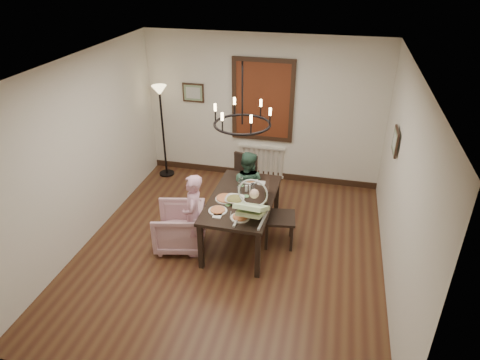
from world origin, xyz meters
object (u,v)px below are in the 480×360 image
at_px(dining_table, 242,202).
at_px(seated_man, 247,192).
at_px(chair_right, 280,214).
at_px(drinking_glass, 239,190).
at_px(baby_bouncer, 252,206).
at_px(floor_lamp, 163,133).
at_px(elderly_woman, 194,222).
at_px(chair_far, 240,184).
at_px(armchair, 179,227).

height_order(dining_table, seated_man, seated_man).
bearing_deg(chair_right, drinking_glass, 79.75).
xyz_separation_m(dining_table, chair_right, (0.57, 0.07, -0.17)).
bearing_deg(seated_man, baby_bouncer, 111.81).
relative_size(dining_table, drinking_glass, 13.33).
bearing_deg(dining_table, drinking_glass, 125.07).
distance_m(dining_table, chair_right, 0.60).
height_order(seated_man, drinking_glass, seated_man).
xyz_separation_m(baby_bouncer, floor_lamp, (-2.26, 2.36, -0.08)).
height_order(dining_table, floor_lamp, floor_lamp).
xyz_separation_m(baby_bouncer, drinking_glass, (-0.32, 0.60, -0.14)).
bearing_deg(elderly_woman, floor_lamp, -161.31).
bearing_deg(baby_bouncer, chair_far, 113.26).
distance_m(chair_far, drinking_glass, 0.92).
bearing_deg(chair_right, seated_man, 39.87).
xyz_separation_m(chair_far, seated_man, (0.18, -0.28, 0.02)).
relative_size(elderly_woman, baby_bouncer, 1.76).
bearing_deg(chair_far, dining_table, -60.87).
xyz_separation_m(elderly_woman, seated_man, (0.56, 1.09, -0.03)).
relative_size(chair_right, baby_bouncer, 1.72).
bearing_deg(armchair, floor_lamp, -165.41).
relative_size(seated_man, drinking_glass, 8.10).
bearing_deg(dining_table, chair_far, 105.36).
distance_m(chair_far, chair_right, 1.18).
height_order(chair_right, armchair, chair_right).
distance_m(armchair, baby_bouncer, 1.33).
relative_size(chair_far, baby_bouncer, 1.61).
xyz_separation_m(armchair, floor_lamp, (-1.11, 2.20, 0.56)).
xyz_separation_m(dining_table, drinking_glass, (-0.06, 0.09, 0.15)).
bearing_deg(floor_lamp, chair_right, -34.66).
height_order(elderly_woman, seated_man, elderly_woman).
xyz_separation_m(drinking_glass, floor_lamp, (-1.95, 1.76, 0.05)).
bearing_deg(drinking_glass, baby_bouncer, -62.22).
height_order(chair_right, floor_lamp, floor_lamp).
distance_m(chair_far, elderly_woman, 1.43).
relative_size(armchair, drinking_glass, 5.86).
bearing_deg(seated_man, armchair, 56.12).
height_order(armchair, seated_man, seated_man).
distance_m(armchair, drinking_glass, 1.07).
xyz_separation_m(elderly_woman, drinking_glass, (0.56, 0.54, 0.31)).
xyz_separation_m(armchair, seated_man, (0.84, 0.99, 0.18)).
height_order(elderly_woman, baby_bouncer, baby_bouncer).
distance_m(chair_right, floor_lamp, 3.16).
height_order(chair_far, armchair, chair_far).
xyz_separation_m(chair_right, baby_bouncer, (-0.32, -0.58, 0.46)).
relative_size(seated_man, floor_lamp, 0.57).
relative_size(elderly_woman, floor_lamp, 0.60).
height_order(dining_table, drinking_glass, drinking_glass).
xyz_separation_m(chair_far, baby_bouncer, (0.50, -1.44, 0.49)).
relative_size(chair_far, armchair, 1.33).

